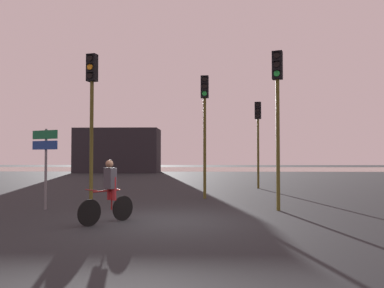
% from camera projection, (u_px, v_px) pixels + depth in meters
% --- Properties ---
extents(ground_plane, '(120.00, 120.00, 0.00)m').
position_uv_depth(ground_plane, '(168.00, 221.00, 9.92)').
color(ground_plane, black).
extents(water_strip, '(80.00, 16.00, 0.01)m').
position_uv_depth(water_strip, '(195.00, 169.00, 48.69)').
color(water_strip, '#9E937F').
rests_on(water_strip, ground).
extents(distant_building, '(8.49, 4.00, 4.54)m').
position_uv_depth(distant_building, '(118.00, 151.00, 38.99)').
color(distant_building, black).
rests_on(distant_building, ground).
extents(traffic_light_near_right, '(0.38, 0.40, 5.07)m').
position_uv_depth(traffic_light_near_right, '(278.00, 101.00, 11.90)').
color(traffic_light_near_right, '#4C4719').
rests_on(traffic_light_near_right, ground).
extents(traffic_light_near_left, '(0.37, 0.39, 5.08)m').
position_uv_depth(traffic_light_near_left, '(92.00, 102.00, 12.29)').
color(traffic_light_near_left, '#4C4719').
rests_on(traffic_light_near_left, ground).
extents(traffic_light_center, '(0.33, 0.35, 4.99)m').
position_uv_depth(traffic_light_center, '(205.00, 114.00, 15.21)').
color(traffic_light_center, '#4C4719').
rests_on(traffic_light_center, ground).
extents(traffic_light_far_right, '(0.37, 0.39, 4.59)m').
position_uv_depth(traffic_light_far_right, '(258.00, 128.00, 19.87)').
color(traffic_light_far_right, '#4C4719').
rests_on(traffic_light_far_right, ground).
extents(direction_sign_post, '(1.01, 0.50, 2.60)m').
position_uv_depth(direction_sign_post, '(45.00, 154.00, 12.06)').
color(direction_sign_post, slate).
rests_on(direction_sign_post, ground).
extents(cyclist, '(1.09, 1.37, 1.62)m').
position_uv_depth(cyclist, '(109.00, 191.00, 9.62)').
color(cyclist, black).
rests_on(cyclist, ground).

